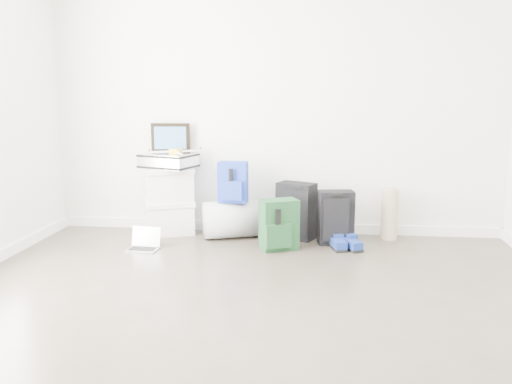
# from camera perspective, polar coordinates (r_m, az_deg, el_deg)

# --- Properties ---
(ground) EXTENTS (5.00, 5.00, 0.00)m
(ground) POSITION_cam_1_polar(r_m,az_deg,el_deg) (3.27, -1.60, -15.25)
(ground) COLOR #3B352B
(ground) RESTS_ON ground
(room_envelope) EXTENTS (4.52, 5.02, 2.71)m
(room_envelope) POSITION_cam_1_polar(r_m,az_deg,el_deg) (2.98, -1.73, 16.32)
(room_envelope) COLOR white
(room_envelope) RESTS_ON ground
(boxes_stack) EXTENTS (0.58, 0.53, 0.67)m
(boxes_stack) POSITION_cam_1_polar(r_m,az_deg,el_deg) (5.54, -9.07, -0.87)
(boxes_stack) COLOR silver
(boxes_stack) RESTS_ON ground
(briefcase) EXTENTS (0.59, 0.51, 0.14)m
(briefcase) POSITION_cam_1_polar(r_m,az_deg,el_deg) (5.48, -9.19, 3.28)
(briefcase) COLOR #B2B2B7
(briefcase) RESTS_ON boxes_stack
(painting) EXTENTS (0.39, 0.05, 0.29)m
(painting) POSITION_cam_1_polar(r_m,az_deg,el_deg) (5.55, -8.99, 5.66)
(painting) COLOR black
(painting) RESTS_ON briefcase
(drone) EXTENTS (0.49, 0.49, 0.05)m
(drone) POSITION_cam_1_polar(r_m,az_deg,el_deg) (5.43, -8.47, 4.25)
(drone) COLOR yellow
(drone) RESTS_ON briefcase
(duffel_bag) EXTENTS (0.67, 0.53, 0.36)m
(duffel_bag) POSITION_cam_1_polar(r_m,az_deg,el_deg) (5.34, -2.38, -2.89)
(duffel_bag) COLOR #94979C
(duffel_bag) RESTS_ON ground
(blue_backpack) EXTENTS (0.28, 0.21, 0.39)m
(blue_backpack) POSITION_cam_1_polar(r_m,az_deg,el_deg) (5.24, -2.46, 0.98)
(blue_backpack) COLOR #1A27AA
(blue_backpack) RESTS_ON duffel_bag
(large_suitcase) EXTENTS (0.41, 0.35, 0.55)m
(large_suitcase) POSITION_cam_1_polar(r_m,az_deg,el_deg) (5.29, 4.25, -2.00)
(large_suitcase) COLOR black
(large_suitcase) RESTS_ON ground
(green_backpack) EXTENTS (0.38, 0.35, 0.46)m
(green_backpack) POSITION_cam_1_polar(r_m,az_deg,el_deg) (4.93, 2.43, -3.56)
(green_backpack) COLOR #143722
(green_backpack) RESTS_ON ground
(carry_on) EXTENTS (0.35, 0.26, 0.51)m
(carry_on) POSITION_cam_1_polar(r_m,az_deg,el_deg) (5.15, 8.39, -2.69)
(carry_on) COLOR black
(carry_on) RESTS_ON ground
(shoes) EXTENTS (0.32, 0.30, 0.09)m
(shoes) POSITION_cam_1_polar(r_m,az_deg,el_deg) (5.04, 9.28, -5.44)
(shoes) COLOR black
(shoes) RESTS_ON ground
(rolled_rug) EXTENTS (0.16, 0.16, 0.49)m
(rolled_rug) POSITION_cam_1_polar(r_m,az_deg,el_deg) (5.43, 13.88, -2.27)
(rolled_rug) COLOR gray
(rolled_rug) RESTS_ON ground
(laptop) EXTENTS (0.29, 0.22, 0.20)m
(laptop) POSITION_cam_1_polar(r_m,az_deg,el_deg) (5.08, -11.69, -5.39)
(laptop) COLOR #B7B7BB
(laptop) RESTS_ON ground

